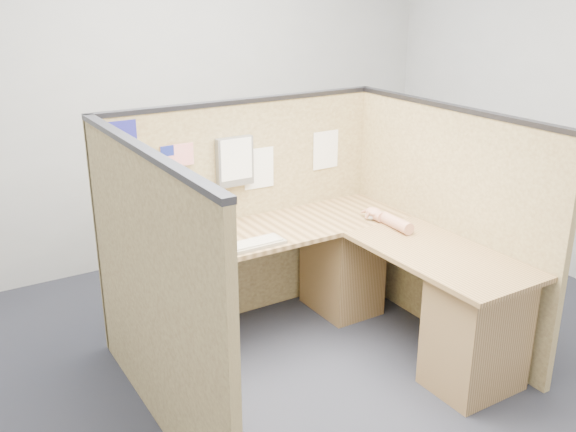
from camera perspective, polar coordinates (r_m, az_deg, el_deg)
floor at (r=3.99m, az=3.41°, el=-14.05°), size 5.00×5.00×0.00m
wall_back at (r=5.37m, az=-10.37°, el=10.71°), size 5.00×0.00×5.00m
cubicle_partitions at (r=3.94m, az=0.09°, el=-1.78°), size 2.06×1.83×1.53m
l_desk at (r=4.08m, az=3.35°, el=-6.80°), size 1.95×1.75×0.73m
laptop at (r=4.07m, az=-8.59°, el=-0.96°), size 0.39×0.39×0.25m
keyboard at (r=3.88m, az=-3.43°, el=-2.59°), size 0.45×0.16×0.03m
mouse at (r=4.37m, az=7.55°, el=0.03°), size 0.12×0.08×0.05m
hand_forearm at (r=4.26m, az=8.95°, el=-0.31°), size 0.12×0.42×0.09m
blue_poster at (r=3.92m, az=-14.60°, el=6.31°), size 0.20×0.01×0.26m
american_flag at (r=4.04m, az=-10.15°, el=5.07°), size 0.22×0.01×0.38m
file_holder at (r=4.21m, az=-4.74°, el=4.87°), size 0.25×0.05×0.32m
paper_left at (r=4.34m, az=-2.60°, el=4.26°), size 0.22×0.01×0.28m
paper_right at (r=4.61m, az=3.37°, el=5.88°), size 0.21×0.01×0.27m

